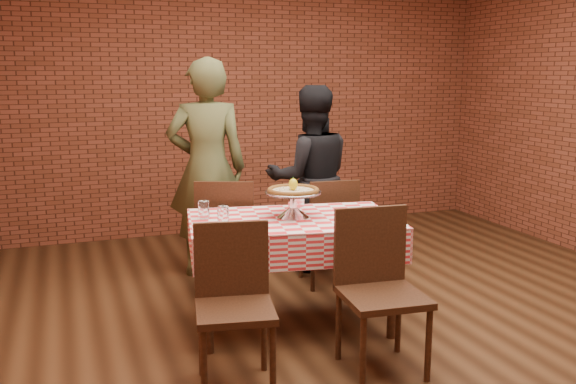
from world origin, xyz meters
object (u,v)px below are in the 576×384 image
Objects in this scene: table at (293,273)px; pizza_stand at (293,204)px; condiment_caddy at (296,199)px; chair_far_left at (228,235)px; diner_black at (310,178)px; diner_olive at (207,168)px; pizza at (293,191)px; water_glass_right at (204,210)px; chair_near_right at (383,294)px; chair_far_right at (327,231)px; chair_near_left at (235,311)px; water_glass_left at (223,215)px.

table is 0.47m from pizza_stand.
condiment_caddy is (0.12, 0.26, -0.02)m from pizza_stand.
condiment_caddy is 0.72m from chair_far_left.
chair_far_left is 0.98m from diner_black.
pizza is at bearing 113.41° from diner_olive.
diner_black reaches higher than pizza_stand.
water_glass_right is at bearing 172.76° from condiment_caddy.
chair_far_left is at bearing 112.37° from chair_near_right.
condiment_caddy is 0.73m from chair_far_right.
chair_far_right is (0.81, -0.06, -0.02)m from chair_far_left.
water_glass_right is 0.13× the size of chair_near_left.
chair_far_right is at bearing 29.93° from condiment_caddy.
table is 0.93m from chair_near_left.
table is at bearing -130.12° from condiment_caddy.
chair_far_right is (0.32, 1.52, -0.03)m from chair_near_right.
table is 0.74× the size of diner_olive.
pizza is 0.31m from condiment_caddy.
diner_olive is at bearing 96.75° from condiment_caddy.
condiment_caddy is 1.29m from chair_near_left.
chair_near_right reaches higher than chair_near_left.
pizza is at bearing 72.19° from diner_black.
pizza_stand is 0.60m from water_glass_right.
diner_black is at bearing 85.05° from chair_near_right.
chair_far_left is (0.32, 0.60, -0.36)m from water_glass_right.
chair_near_left is 1.85m from chair_far_right.
pizza_stand reaches higher than water_glass_left.
chair_far_left is 0.57× the size of diner_black.
chair_near_left is 2.10m from diner_olive.
pizza_stand is 3.30× the size of water_glass_right.
pizza reaches higher than pizza_stand.
chair_near_left is at bearing 56.01° from chair_far_right.
diner_olive is (0.28, 1.12, 0.10)m from water_glass_right.
diner_olive is at bearing 102.77° from pizza.
chair_near_right is (0.12, -1.08, -0.35)m from condiment_caddy.
chair_near_left reaches higher than condiment_caddy.
diner_black is at bearing 47.48° from water_glass_left.
chair_far_right is (1.13, 0.54, -0.38)m from water_glass_right.
chair_near_right is at bearing -50.33° from water_glass_right.
water_glass_right is at bearing 111.50° from water_glass_left.
chair_far_right is 0.56m from diner_black.
water_glass_left is 0.95× the size of condiment_caddy.
condiment_caddy is (0.13, 0.29, 0.44)m from table.
chair_far_right is at bearing 25.44° from water_glass_right.
pizza_stand is 3.14× the size of condiment_caddy.
chair_far_left is at bearing 108.30° from pizza_stand.
table is 0.74m from water_glass_right.
pizza reaches higher than condiment_caddy.
water_glass_left is at bearing -175.38° from pizza.
water_glass_right is (-0.57, 0.16, -0.12)m from pizza.
diner_olive is at bearing -29.23° from chair_far_right.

